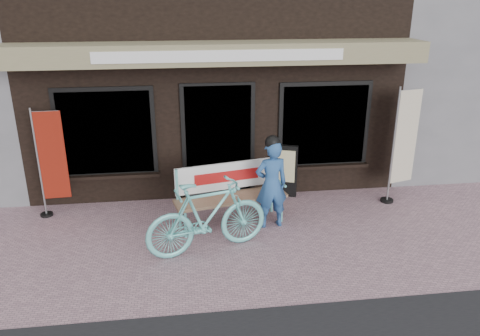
{
  "coord_description": "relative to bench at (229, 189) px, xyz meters",
  "views": [
    {
      "loc": [
        -0.68,
        -6.26,
        3.67
      ],
      "look_at": [
        0.23,
        0.7,
        1.05
      ],
      "focal_mm": 35.0,
      "sensor_mm": 36.0,
      "label": 1
    }
  ],
  "objects": [
    {
      "name": "bench",
      "position": [
        0.0,
        0.0,
        0.0
      ],
      "size": [
        1.94,
        0.86,
        1.02
      ],
      "rotation": [
        0.0,
        0.0,
        0.21
      ],
      "color": "#6ACFCB",
      "rests_on": "ground"
    },
    {
      "name": "bicycle",
      "position": [
        -0.42,
        -0.93,
        -0.03
      ],
      "size": [
        1.97,
        1.04,
        1.14
      ],
      "primitive_type": "imported",
      "rotation": [
        0.0,
        0.0,
        1.85
      ],
      "color": "#6ACFCB",
      "rests_on": "ground"
    },
    {
      "name": "ground",
      "position": [
        -0.08,
        -0.92,
        -0.6
      ],
      "size": [
        70.0,
        70.0,
        0.0
      ],
      "primitive_type": "plane",
      "color": "#AE8591",
      "rests_on": "ground"
    },
    {
      "name": "nobori_cream",
      "position": [
        3.24,
        0.48,
        0.52
      ],
      "size": [
        0.64,
        0.3,
        2.17
      ],
      "rotation": [
        0.0,
        0.0,
        0.28
      ],
      "color": "gray",
      "rests_on": "ground"
    },
    {
      "name": "menu_stand",
      "position": [
        1.15,
        0.95,
        -0.08
      ],
      "size": [
        0.51,
        0.27,
        1.02
      ],
      "rotation": [
        0.0,
        0.0,
        -0.35
      ],
      "color": "black",
      "rests_on": "ground"
    },
    {
      "name": "nobori_red",
      "position": [
        -2.98,
        0.64,
        0.4
      ],
      "size": [
        0.57,
        0.22,
        1.94
      ],
      "rotation": [
        0.0,
        0.0,
        0.06
      ],
      "color": "gray",
      "rests_on": "ground"
    },
    {
      "name": "storefront",
      "position": [
        -0.08,
        4.04,
        2.39
      ],
      "size": [
        7.0,
        6.77,
        6.0
      ],
      "color": "black",
      "rests_on": "ground"
    },
    {
      "name": "person",
      "position": [
        0.67,
        -0.25,
        0.18
      ],
      "size": [
        0.59,
        0.42,
        1.58
      ],
      "rotation": [
        0.0,
        0.0,
        0.13
      ],
      "color": "#2A5693",
      "rests_on": "ground"
    }
  ]
}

